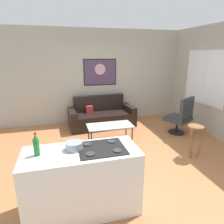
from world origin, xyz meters
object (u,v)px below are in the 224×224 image
Objects in this scene: couch at (101,116)px; bar_stool at (195,133)px; wall_painting at (100,72)px; armchair at (181,116)px; soda_bottle at (36,145)px; mixing_bowl at (74,146)px; coffee_table at (110,126)px.

bar_stool is at bearing -57.85° from couch.
armchair is at bearing -42.39° from wall_painting.
wall_painting reaches higher than soda_bottle.
soda_bottle is at bearing -149.09° from armchair.
mixing_bowl is (-2.91, -1.97, 0.45)m from armchair.
bar_stool reaches higher than coffee_table.
armchair reaches higher than bar_stool.
bar_stool is at bearing 16.14° from soda_bottle.
coffee_table is 2.56m from soda_bottle.
armchair is (1.90, -1.16, 0.20)m from couch.
soda_bottle is at bearing -114.66° from couch.
bar_stool is (1.49, -1.19, 0.14)m from coffee_table.
bar_stool is (-0.44, -1.17, 0.03)m from armchair.
bar_stool is 3.08× the size of mixing_bowl.
bar_stool is 3.30m from wall_painting.
couch is at bearing 65.34° from soda_bottle.
soda_bottle is 4.01m from wall_painting.
couch is at bearing 88.59° from coffee_table.
armchair is at bearing -31.40° from couch.
mixing_bowl is at bearing -106.78° from wall_painting.
couch reaches higher than coffee_table.
coffee_table is at bearing -91.41° from couch.
mixing_bowl is (-2.47, -0.80, 0.42)m from bar_stool.
wall_painting reaches higher than coffee_table.
couch is 3.35m from mixing_bowl.
wall_painting is at bearing 80.52° from couch.
wall_painting reaches higher than couch.
mixing_bowl is at bearing -116.28° from coffee_table.
coffee_table is 3.70× the size of soda_bottle.
coffee_table is (-0.03, -1.14, 0.10)m from couch.
wall_painting reaches higher than bar_stool.
wall_painting is (0.08, 0.50, 1.25)m from couch.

